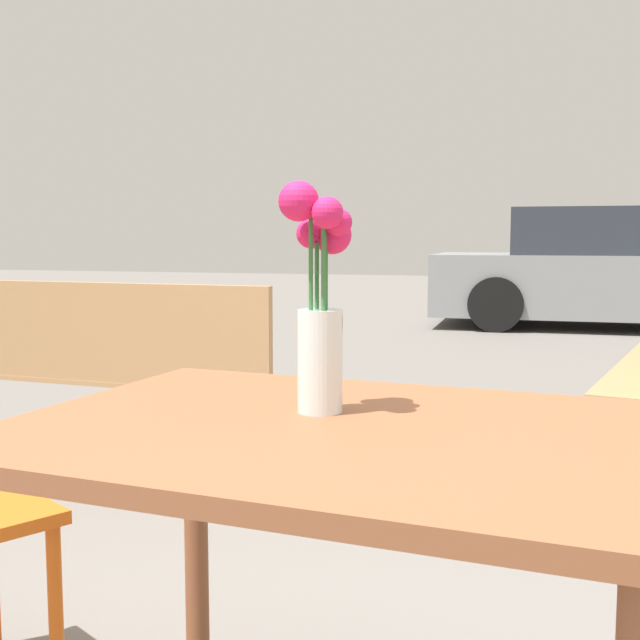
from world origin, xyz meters
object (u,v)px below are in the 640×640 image
table_front (337,494)px  parked_car (608,272)px  bench_middle (89,372)px  flower_vase (320,309)px

table_front → parked_car: bearing=84.4°
table_front → bench_middle: (-1.57, 1.75, -0.17)m
table_front → flower_vase: size_ratio=2.84×
table_front → bench_middle: size_ratio=0.60×
table_front → flower_vase: flower_vase is taller
parked_car → table_front: bearing=-95.6°
flower_vase → table_front: bearing=-56.7°
table_front → parked_car: (0.83, 8.50, -0.00)m
table_front → parked_car: 8.54m
flower_vase → bench_middle: flower_vase is taller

